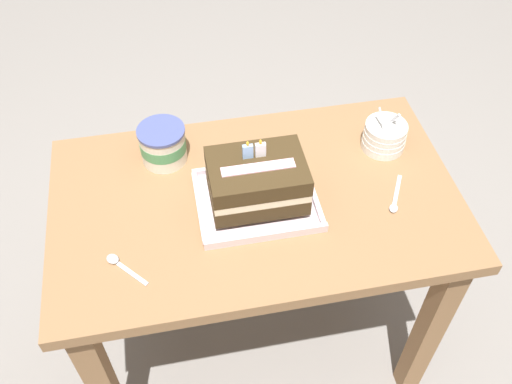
{
  "coord_description": "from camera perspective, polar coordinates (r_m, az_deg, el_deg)",
  "views": [
    {
      "loc": [
        -0.18,
        -0.92,
        1.81
      ],
      "look_at": [
        -0.0,
        -0.01,
        0.77
      ],
      "focal_mm": 39.76,
      "sensor_mm": 36.0,
      "label": 1
    }
  ],
  "objects": [
    {
      "name": "dining_table",
      "position": [
        1.53,
        -0.02,
        -3.8
      ],
      "size": [
        1.03,
        0.62,
        0.74
      ],
      "color": "olive",
      "rests_on": "ground_plane"
    },
    {
      "name": "serving_spoon_near_tray",
      "position": [
        1.45,
        13.79,
        -0.99
      ],
      "size": [
        0.08,
        0.12,
        0.01
      ],
      "color": "silver",
      "rests_on": "dining_table"
    },
    {
      "name": "ground_plane",
      "position": [
        2.04,
        -0.02,
        -14.38
      ],
      "size": [
        8.0,
        8.0,
        0.0
      ],
      "primitive_type": "plane",
      "color": "gray"
    },
    {
      "name": "foil_tray",
      "position": [
        1.41,
        0.03,
        -0.89
      ],
      "size": [
        0.3,
        0.25,
        0.02
      ],
      "color": "silver",
      "rests_on": "dining_table"
    },
    {
      "name": "birthday_cake",
      "position": [
        1.35,
        0.03,
        1.16
      ],
      "size": [
        0.23,
        0.17,
        0.16
      ],
      "color": "#3B2C16",
      "rests_on": "foil_tray"
    },
    {
      "name": "serving_spoon_by_bowls",
      "position": [
        1.34,
        -13.81,
        -6.87
      ],
      "size": [
        0.1,
        0.1,
        0.01
      ],
      "color": "silver",
      "rests_on": "dining_table"
    },
    {
      "name": "bowl_stack",
      "position": [
        1.57,
        12.8,
        5.53
      ],
      "size": [
        0.12,
        0.12,
        0.13
      ],
      "color": "white",
      "rests_on": "dining_table"
    },
    {
      "name": "ice_cream_tub",
      "position": [
        1.5,
        -9.35,
        4.77
      ],
      "size": [
        0.12,
        0.12,
        0.1
      ],
      "color": "silver",
      "rests_on": "dining_table"
    }
  ]
}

